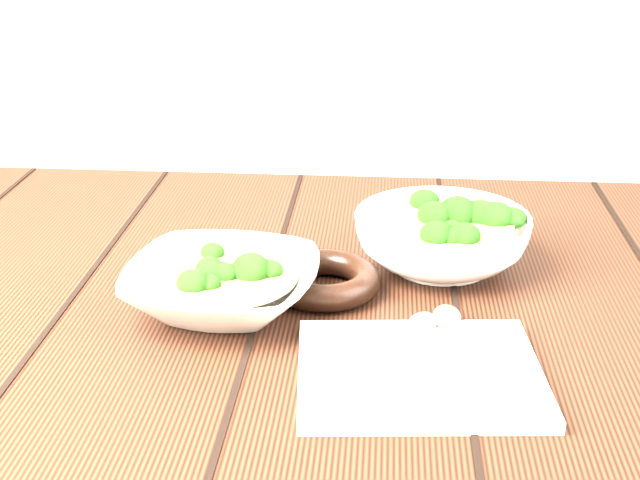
% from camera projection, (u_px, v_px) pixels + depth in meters
% --- Properties ---
extents(table, '(1.20, 0.80, 0.75)m').
position_uv_depth(table, '(285.00, 394.00, 0.98)').
color(table, '#33170E').
rests_on(table, ground).
extents(soup_bowl_front, '(0.21, 0.21, 0.05)m').
position_uv_depth(soup_bowl_front, '(222.00, 285.00, 0.90)').
color(soup_bowl_front, silver).
rests_on(soup_bowl_front, table).
extents(soup_bowl_back, '(0.23, 0.23, 0.07)m').
position_uv_depth(soup_bowl_back, '(442.00, 238.00, 0.99)').
color(soup_bowl_back, silver).
rests_on(soup_bowl_back, table).
extents(trivet, '(0.15, 0.15, 0.03)m').
position_uv_depth(trivet, '(324.00, 280.00, 0.94)').
color(trivet, black).
rests_on(trivet, table).
extents(napkin, '(0.23, 0.19, 0.01)m').
position_uv_depth(napkin, '(419.00, 372.00, 0.78)').
color(napkin, beige).
rests_on(napkin, table).
extents(spoon_left, '(0.06, 0.17, 0.01)m').
position_uv_depth(spoon_left, '(414.00, 341.00, 0.82)').
color(spoon_left, '#B9B5A3').
rests_on(spoon_left, napkin).
extents(spoon_right, '(0.03, 0.18, 0.01)m').
position_uv_depth(spoon_right, '(447.00, 333.00, 0.83)').
color(spoon_right, '#B9B5A3').
rests_on(spoon_right, napkin).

